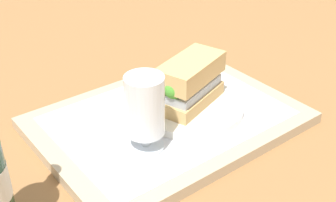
# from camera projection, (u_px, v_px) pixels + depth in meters

# --- Properties ---
(ground_plane) EXTENTS (3.00, 3.00, 0.00)m
(ground_plane) POSITION_uv_depth(u_px,v_px,m) (168.00, 125.00, 0.79)
(ground_plane) COLOR olive
(tray) EXTENTS (0.44, 0.32, 0.02)m
(tray) POSITION_uv_depth(u_px,v_px,m) (168.00, 120.00, 0.78)
(tray) COLOR tan
(tray) RESTS_ON ground_plane
(placemat) EXTENTS (0.38, 0.27, 0.00)m
(placemat) POSITION_uv_depth(u_px,v_px,m) (168.00, 115.00, 0.78)
(placemat) COLOR silver
(placemat) RESTS_ON tray
(plate) EXTENTS (0.19, 0.19, 0.01)m
(plate) POSITION_uv_depth(u_px,v_px,m) (190.00, 107.00, 0.79)
(plate) COLOR silver
(plate) RESTS_ON placemat
(sandwich) EXTENTS (0.14, 0.10, 0.08)m
(sandwich) POSITION_uv_depth(u_px,v_px,m) (189.00, 82.00, 0.76)
(sandwich) COLOR tan
(sandwich) RESTS_ON plate
(beer_glass) EXTENTS (0.06, 0.06, 0.12)m
(beer_glass) POSITION_uv_depth(u_px,v_px,m) (145.00, 109.00, 0.66)
(beer_glass) COLOR silver
(beer_glass) RESTS_ON placemat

